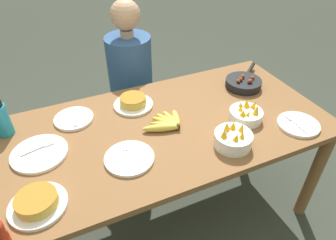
{
  "coord_description": "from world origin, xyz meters",
  "views": [
    {
      "loc": [
        -0.52,
        -1.15,
        1.74
      ],
      "look_at": [
        0.0,
        0.0,
        0.77
      ],
      "focal_mm": 32.0,
      "sensor_mm": 36.0,
      "label": 1
    }
  ],
  "objects_px": {
    "fruit_bowl_citrus": "(246,114)",
    "person_figure": "(132,95)",
    "empty_plate_near_front": "(129,158)",
    "frittata_plate_center": "(133,102)",
    "fruit_bowl_mango": "(233,138)",
    "banana_bunch": "(167,123)",
    "empty_plate_mid_edge": "(298,124)",
    "empty_plate_far_right": "(74,119)",
    "water_bottle": "(1,119)",
    "empty_plate_far_left": "(40,153)",
    "frittata_plate_side": "(37,203)",
    "skillet": "(244,83)"
  },
  "relations": [
    {
      "from": "fruit_bowl_citrus",
      "to": "person_figure",
      "type": "bearing_deg",
      "value": 114.37
    },
    {
      "from": "empty_plate_near_front",
      "to": "person_figure",
      "type": "distance_m",
      "value": 0.96
    },
    {
      "from": "person_figure",
      "to": "frittata_plate_center",
      "type": "bearing_deg",
      "value": -105.88
    },
    {
      "from": "fruit_bowl_mango",
      "to": "frittata_plate_center",
      "type": "bearing_deg",
      "value": 122.79
    },
    {
      "from": "banana_bunch",
      "to": "empty_plate_mid_edge",
      "type": "bearing_deg",
      "value": -24.21
    },
    {
      "from": "banana_bunch",
      "to": "empty_plate_mid_edge",
      "type": "relative_size",
      "value": 1.11
    },
    {
      "from": "frittata_plate_center",
      "to": "person_figure",
      "type": "xyz_separation_m",
      "value": [
        0.14,
        0.48,
        -0.26
      ]
    },
    {
      "from": "empty_plate_near_front",
      "to": "empty_plate_far_right",
      "type": "distance_m",
      "value": 0.45
    },
    {
      "from": "fruit_bowl_mango",
      "to": "empty_plate_mid_edge",
      "type": "bearing_deg",
      "value": -2.28
    },
    {
      "from": "water_bottle",
      "to": "empty_plate_mid_edge",
      "type": "bearing_deg",
      "value": -21.74
    },
    {
      "from": "banana_bunch",
      "to": "water_bottle",
      "type": "distance_m",
      "value": 0.84
    },
    {
      "from": "banana_bunch",
      "to": "water_bottle",
      "type": "bearing_deg",
      "value": 160.33
    },
    {
      "from": "empty_plate_mid_edge",
      "to": "fruit_bowl_citrus",
      "type": "distance_m",
      "value": 0.28
    },
    {
      "from": "empty_plate_far_left",
      "to": "empty_plate_mid_edge",
      "type": "height_order",
      "value": "same"
    },
    {
      "from": "banana_bunch",
      "to": "fruit_bowl_mango",
      "type": "relative_size",
      "value": 1.32
    },
    {
      "from": "fruit_bowl_mango",
      "to": "person_figure",
      "type": "relative_size",
      "value": 0.15
    },
    {
      "from": "empty_plate_far_right",
      "to": "fruit_bowl_citrus",
      "type": "height_order",
      "value": "fruit_bowl_citrus"
    },
    {
      "from": "empty_plate_mid_edge",
      "to": "fruit_bowl_mango",
      "type": "height_order",
      "value": "fruit_bowl_mango"
    },
    {
      "from": "empty_plate_near_front",
      "to": "fruit_bowl_mango",
      "type": "relative_size",
      "value": 1.26
    },
    {
      "from": "empty_plate_near_front",
      "to": "person_figure",
      "type": "relative_size",
      "value": 0.19
    },
    {
      "from": "empty_plate_far_left",
      "to": "empty_plate_mid_edge",
      "type": "relative_size",
      "value": 1.2
    },
    {
      "from": "empty_plate_mid_edge",
      "to": "frittata_plate_center",
      "type": "bearing_deg",
      "value": 144.26
    },
    {
      "from": "frittata_plate_side",
      "to": "skillet",
      "type": "bearing_deg",
      "value": 18.51
    },
    {
      "from": "empty_plate_far_right",
      "to": "empty_plate_far_left",
      "type": "bearing_deg",
      "value": -133.51
    },
    {
      "from": "skillet",
      "to": "empty_plate_far_left",
      "type": "xyz_separation_m",
      "value": [
        -1.25,
        -0.12,
        -0.02
      ]
    },
    {
      "from": "empty_plate_far_right",
      "to": "fruit_bowl_mango",
      "type": "relative_size",
      "value": 1.14
    },
    {
      "from": "frittata_plate_side",
      "to": "empty_plate_near_front",
      "type": "xyz_separation_m",
      "value": [
        0.41,
        0.1,
        -0.02
      ]
    },
    {
      "from": "empty_plate_near_front",
      "to": "water_bottle",
      "type": "relative_size",
      "value": 1.16
    },
    {
      "from": "skillet",
      "to": "frittata_plate_side",
      "type": "bearing_deg",
      "value": 158.29
    },
    {
      "from": "skillet",
      "to": "empty_plate_far_right",
      "type": "bearing_deg",
      "value": 135.05
    },
    {
      "from": "fruit_bowl_citrus",
      "to": "water_bottle",
      "type": "relative_size",
      "value": 0.9
    },
    {
      "from": "banana_bunch",
      "to": "skillet",
      "type": "xyz_separation_m",
      "value": [
        0.61,
        0.17,
        0.01
      ]
    },
    {
      "from": "empty_plate_far_left",
      "to": "empty_plate_mid_edge",
      "type": "xyz_separation_m",
      "value": [
        1.28,
        -0.33,
        0.0
      ]
    },
    {
      "from": "frittata_plate_center",
      "to": "person_figure",
      "type": "distance_m",
      "value": 0.56
    },
    {
      "from": "banana_bunch",
      "to": "fruit_bowl_mango",
      "type": "xyz_separation_m",
      "value": [
        0.23,
        -0.27,
        0.02
      ]
    },
    {
      "from": "frittata_plate_side",
      "to": "empty_plate_far_right",
      "type": "xyz_separation_m",
      "value": [
        0.23,
        0.52,
        -0.02
      ]
    },
    {
      "from": "empty_plate_far_left",
      "to": "fruit_bowl_mango",
      "type": "xyz_separation_m",
      "value": [
        0.87,
        -0.32,
        0.03
      ]
    },
    {
      "from": "water_bottle",
      "to": "person_figure",
      "type": "relative_size",
      "value": 0.17
    },
    {
      "from": "empty_plate_near_front",
      "to": "empty_plate_far_left",
      "type": "relative_size",
      "value": 0.88
    },
    {
      "from": "fruit_bowl_citrus",
      "to": "frittata_plate_center",
      "type": "bearing_deg",
      "value": 144.39
    },
    {
      "from": "fruit_bowl_mango",
      "to": "banana_bunch",
      "type": "bearing_deg",
      "value": 130.12
    },
    {
      "from": "empty_plate_mid_edge",
      "to": "fruit_bowl_mango",
      "type": "relative_size",
      "value": 1.19
    },
    {
      "from": "empty_plate_far_left",
      "to": "frittata_plate_side",
      "type": "bearing_deg",
      "value": -96.22
    },
    {
      "from": "frittata_plate_center",
      "to": "empty_plate_far_left",
      "type": "relative_size",
      "value": 0.86
    },
    {
      "from": "frittata_plate_center",
      "to": "fruit_bowl_mango",
      "type": "bearing_deg",
      "value": -57.21
    },
    {
      "from": "empty_plate_mid_edge",
      "to": "fruit_bowl_mango",
      "type": "bearing_deg",
      "value": 177.72
    },
    {
      "from": "frittata_plate_center",
      "to": "water_bottle",
      "type": "height_order",
      "value": "water_bottle"
    },
    {
      "from": "skillet",
      "to": "frittata_plate_center",
      "type": "xyz_separation_m",
      "value": [
        -0.71,
        0.08,
        -0.0
      ]
    },
    {
      "from": "fruit_bowl_citrus",
      "to": "empty_plate_near_front",
      "type": "bearing_deg",
      "value": -177.0
    },
    {
      "from": "empty_plate_near_front",
      "to": "fruit_bowl_citrus",
      "type": "height_order",
      "value": "fruit_bowl_citrus"
    }
  ]
}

